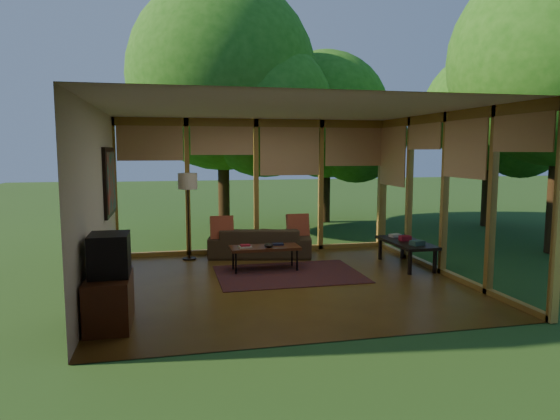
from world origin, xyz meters
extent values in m
plane|color=brown|center=(0.00, 0.00, 0.00)|extent=(5.50, 5.50, 0.00)
plane|color=white|center=(0.00, 0.00, 2.70)|extent=(5.50, 5.50, 0.00)
cube|color=beige|center=(-2.75, 0.00, 1.35)|extent=(0.04, 5.00, 2.70)
cube|color=beige|center=(0.00, -2.50, 1.35)|extent=(5.50, 0.04, 2.70)
cube|color=#A47E32|center=(0.00, 2.50, 1.35)|extent=(5.50, 0.12, 2.70)
cube|color=#A47E32|center=(2.75, 0.00, 1.35)|extent=(0.12, 5.00, 2.70)
plane|color=#29511E|center=(8.00, 8.00, -0.01)|extent=(40.00, 40.00, 0.00)
cylinder|color=#352413|center=(-0.40, 4.91, 2.49)|extent=(0.28, 0.28, 4.97)
sphere|color=#1E5D15|center=(-0.40, 4.91, 3.87)|extent=(4.57, 4.57, 4.57)
cylinder|color=#352413|center=(2.71, 6.41, 1.99)|extent=(0.28, 0.28, 3.97)
sphere|color=#1E5D15|center=(2.71, 6.41, 3.09)|extent=(3.61, 3.61, 3.61)
cylinder|color=#352413|center=(5.71, 1.05, 2.46)|extent=(0.28, 0.28, 4.92)
sphere|color=#1E5D15|center=(5.71, 1.05, 3.82)|extent=(4.15, 4.15, 4.15)
cylinder|color=#352413|center=(6.57, 4.60, 2.00)|extent=(0.28, 0.28, 4.00)
sphere|color=#1E5D15|center=(6.57, 4.60, 3.11)|extent=(3.16, 3.16, 3.16)
cube|color=maroon|center=(0.19, 0.49, 0.01)|extent=(2.40, 1.70, 0.01)
imported|color=#3E301F|center=(-0.02, 2.00, 0.29)|extent=(2.10, 1.17, 0.58)
cube|color=maroon|center=(-0.77, 1.95, 0.60)|extent=(0.44, 0.23, 0.46)
cube|color=maroon|center=(0.73, 1.95, 0.60)|extent=(0.44, 0.23, 0.46)
cube|color=#B8B2A7|center=(-0.50, 0.80, 0.44)|extent=(0.21, 0.16, 0.03)
cube|color=maroon|center=(-0.50, 0.80, 0.47)|extent=(0.17, 0.13, 0.03)
cube|color=black|center=(0.10, 0.93, 0.44)|extent=(0.20, 0.16, 0.03)
ellipsoid|color=black|center=(-0.10, 0.75, 0.46)|extent=(0.16, 0.16, 0.07)
cube|color=#4F2715|center=(-2.47, -1.39, 0.30)|extent=(0.50, 1.00, 0.60)
cube|color=black|center=(-2.45, -1.39, 0.85)|extent=(0.45, 0.55, 0.50)
cube|color=#2E514B|center=(2.40, 0.22, 0.50)|extent=(0.26, 0.22, 0.08)
cube|color=maroon|center=(2.40, 0.67, 0.50)|extent=(0.20, 0.15, 0.09)
cube|color=#B8B2A7|center=(2.40, 1.07, 0.48)|extent=(0.23, 0.19, 0.05)
cylinder|color=black|center=(-1.39, 2.04, 0.01)|extent=(0.26, 0.26, 0.03)
cylinder|color=black|center=(-1.39, 2.04, 0.79)|extent=(0.03, 0.03, 1.52)
cylinder|color=beige|center=(-1.39, 2.04, 1.50)|extent=(0.36, 0.36, 0.30)
cube|color=#4F2715|center=(-0.15, 0.85, 0.40)|extent=(1.20, 0.50, 0.05)
cylinder|color=black|center=(-0.68, 0.67, 0.19)|extent=(0.03, 0.03, 0.38)
cylinder|color=black|center=(0.38, 0.67, 0.19)|extent=(0.03, 0.03, 0.38)
cylinder|color=black|center=(-0.68, 1.03, 0.19)|extent=(0.03, 0.03, 0.38)
cylinder|color=black|center=(0.38, 1.03, 0.19)|extent=(0.03, 0.03, 0.38)
cube|color=black|center=(2.40, 0.62, 0.43)|extent=(0.60, 1.40, 0.05)
cube|color=black|center=(2.17, 0.02, 0.20)|extent=(0.05, 0.05, 0.40)
cube|color=black|center=(2.63, 0.02, 0.20)|extent=(0.05, 0.05, 0.40)
cube|color=black|center=(2.17, 1.22, 0.20)|extent=(0.05, 0.05, 0.40)
cube|color=black|center=(2.63, 1.22, 0.20)|extent=(0.05, 0.05, 0.40)
cube|color=black|center=(-2.72, 1.40, 1.55)|extent=(0.05, 1.35, 1.15)
cube|color=#176966|center=(-2.69, 1.40, 1.55)|extent=(0.02, 1.20, 1.00)
camera|label=1|loc=(-1.76, -7.47, 2.08)|focal=32.00mm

